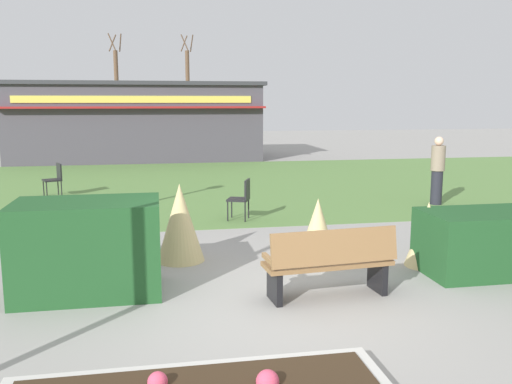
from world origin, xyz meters
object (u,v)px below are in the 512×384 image
at_px(cafe_chair_west, 242,196).
at_px(parked_car_west_slot, 125,134).
at_px(cafe_chair_east, 55,177).
at_px(tree_right_bg, 117,93).
at_px(park_bench, 330,262).
at_px(food_kiosk, 138,121).
at_px(tree_left_bg, 188,92).
at_px(person_strolling, 437,170).

height_order(cafe_chair_west, parked_car_west_slot, parked_car_west_slot).
relative_size(cafe_chair_east, tree_right_bg, 0.13).
xyz_separation_m(park_bench, cafe_chair_west, (-0.39, 4.87, 0.05)).
distance_m(park_bench, cafe_chair_west, 4.89).
bearing_deg(cafe_chair_west, park_bench, -85.47).
xyz_separation_m(parked_car_west_slot, tree_right_bg, (-0.69, 4.81, 2.43)).
bearing_deg(food_kiosk, tree_right_bg, 97.57).
relative_size(parked_car_west_slot, tree_right_bg, 0.63).
distance_m(parked_car_west_slot, tree_left_bg, 7.80).
distance_m(food_kiosk, tree_right_bg, 12.95).
relative_size(park_bench, cafe_chair_west, 1.96).
xyz_separation_m(food_kiosk, person_strolling, (7.62, -12.43, -0.83)).
bearing_deg(tree_right_bg, cafe_chair_west, -80.68).
height_order(food_kiosk, person_strolling, food_kiosk).
height_order(person_strolling, tree_left_bg, tree_left_bg).
distance_m(food_kiosk, cafe_chair_east, 9.77).
bearing_deg(parked_car_west_slot, cafe_chair_east, -92.97).
xyz_separation_m(cafe_chair_west, tree_right_bg, (-4.28, 26.11, 2.55)).
xyz_separation_m(park_bench, tree_left_bg, (0.07, 32.35, 2.69)).
relative_size(park_bench, tree_left_bg, 0.25).
relative_size(food_kiosk, tree_left_bg, 1.52).
distance_m(person_strolling, parked_car_west_slot, 22.15).
height_order(cafe_chair_west, cafe_chair_east, same).
distance_m(cafe_chair_west, cafe_chair_east, 5.92).
height_order(parked_car_west_slot, tree_left_bg, tree_left_bg).
height_order(food_kiosk, cafe_chair_west, food_kiosk).
distance_m(cafe_chair_east, parked_car_west_slot, 17.49).
distance_m(food_kiosk, cafe_chair_west, 13.65).
xyz_separation_m(park_bench, parked_car_west_slot, (-3.98, 26.18, 0.16)).
distance_m(cafe_chair_west, tree_right_bg, 26.59).
relative_size(food_kiosk, parked_car_west_slot, 2.48).
xyz_separation_m(food_kiosk, parked_car_west_slot, (-1.01, 7.96, -1.04)).
bearing_deg(tree_left_bg, food_kiosk, -102.17).
bearing_deg(person_strolling, cafe_chair_west, 103.60).
relative_size(food_kiosk, person_strolling, 6.38).
xyz_separation_m(cafe_chair_west, parked_car_west_slot, (-3.60, 21.31, 0.12)).
height_order(person_strolling, tree_right_bg, tree_right_bg).
xyz_separation_m(cafe_chair_west, person_strolling, (5.04, 0.92, 0.33)).
bearing_deg(tree_right_bg, tree_left_bg, 16.03).
bearing_deg(cafe_chair_east, park_bench, -60.71).
bearing_deg(food_kiosk, park_bench, -80.73).
distance_m(food_kiosk, tree_left_bg, 14.53).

